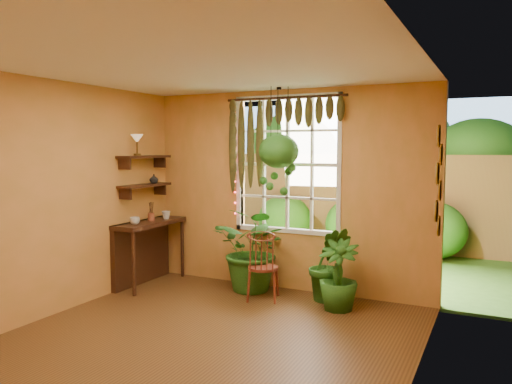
# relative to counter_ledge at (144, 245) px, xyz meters

# --- Properties ---
(floor) EXTENTS (4.50, 4.50, 0.00)m
(floor) POSITION_rel_counter_ledge_xyz_m (1.91, -1.60, -0.55)
(floor) COLOR brown
(floor) RESTS_ON ground
(ceiling) EXTENTS (4.50, 4.50, 0.00)m
(ceiling) POSITION_rel_counter_ledge_xyz_m (1.91, -1.60, 2.15)
(ceiling) COLOR white
(ceiling) RESTS_ON wall_back
(wall_back) EXTENTS (4.00, 0.00, 4.00)m
(wall_back) POSITION_rel_counter_ledge_xyz_m (1.91, 0.65, 0.80)
(wall_back) COLOR #DE924C
(wall_back) RESTS_ON floor
(wall_left) EXTENTS (0.00, 4.50, 4.50)m
(wall_left) POSITION_rel_counter_ledge_xyz_m (-0.09, -1.60, 0.80)
(wall_left) COLOR #DE924C
(wall_left) RESTS_ON floor
(wall_right) EXTENTS (0.00, 4.50, 4.50)m
(wall_right) POSITION_rel_counter_ledge_xyz_m (3.91, -1.60, 0.80)
(wall_right) COLOR #DE924C
(wall_right) RESTS_ON floor
(window) EXTENTS (1.52, 0.10, 1.86)m
(window) POSITION_rel_counter_ledge_xyz_m (1.91, 0.68, 1.15)
(window) COLOR white
(window) RESTS_ON wall_back
(valance_vine) EXTENTS (1.70, 0.12, 1.10)m
(valance_vine) POSITION_rel_counter_ledge_xyz_m (1.82, 0.56, 1.73)
(valance_vine) COLOR #381D0F
(valance_vine) RESTS_ON window
(string_lights) EXTENTS (0.03, 0.03, 1.54)m
(string_lights) POSITION_rel_counter_ledge_xyz_m (1.15, 0.59, 1.20)
(string_lights) COLOR #FF2633
(string_lights) RESTS_ON window
(wall_plates) EXTENTS (0.04, 0.32, 1.10)m
(wall_plates) POSITION_rel_counter_ledge_xyz_m (3.89, 0.19, 1.00)
(wall_plates) COLOR #F7E9CA
(wall_plates) RESTS_ON wall_right
(counter_ledge) EXTENTS (0.40, 1.20, 0.90)m
(counter_ledge) POSITION_rel_counter_ledge_xyz_m (0.00, 0.00, 0.00)
(counter_ledge) COLOR #381D0F
(counter_ledge) RESTS_ON floor
(shelf_lower) EXTENTS (0.25, 0.90, 0.04)m
(shelf_lower) POSITION_rel_counter_ledge_xyz_m (0.03, 0.00, 0.85)
(shelf_lower) COLOR #381D0F
(shelf_lower) RESTS_ON wall_left
(shelf_upper) EXTENTS (0.25, 0.90, 0.04)m
(shelf_upper) POSITION_rel_counter_ledge_xyz_m (0.03, 0.00, 1.25)
(shelf_upper) COLOR #381D0F
(shelf_upper) RESTS_ON wall_left
(backyard) EXTENTS (14.00, 10.00, 12.00)m
(backyard) POSITION_rel_counter_ledge_xyz_m (2.15, 5.27, 0.73)
(backyard) COLOR #2F5C1A
(backyard) RESTS_ON ground
(windsor_chair) EXTENTS (0.49, 0.50, 1.04)m
(windsor_chair) POSITION_rel_counter_ledge_xyz_m (1.85, 0.03, -0.25)
(windsor_chair) COLOR maroon
(windsor_chair) RESTS_ON floor
(potted_plant_left) EXTENTS (1.14, 1.02, 1.14)m
(potted_plant_left) POSITION_rel_counter_ledge_xyz_m (1.58, 0.34, 0.02)
(potted_plant_left) COLOR #124514
(potted_plant_left) RESTS_ON floor
(potted_plant_mid) EXTENTS (0.63, 0.57, 0.94)m
(potted_plant_mid) POSITION_rel_counter_ledge_xyz_m (2.62, 0.35, -0.08)
(potted_plant_mid) COLOR #124514
(potted_plant_mid) RESTS_ON floor
(potted_plant_right) EXTENTS (0.51, 0.51, 0.84)m
(potted_plant_right) POSITION_rel_counter_ledge_xyz_m (2.82, 0.08, -0.13)
(potted_plant_right) COLOR #124514
(potted_plant_right) RESTS_ON floor
(hanging_basket) EXTENTS (0.52, 0.52, 1.40)m
(hanging_basket) POSITION_rel_counter_ledge_xyz_m (1.92, 0.36, 1.30)
(hanging_basket) COLOR black
(hanging_basket) RESTS_ON ceiling
(cup_a) EXTENTS (0.13, 0.13, 0.10)m
(cup_a) POSITION_rel_counter_ledge_xyz_m (0.13, -0.34, 0.40)
(cup_a) COLOR silver
(cup_a) RESTS_ON counter_ledge
(cup_b) EXTENTS (0.16, 0.16, 0.11)m
(cup_b) POSITION_rel_counter_ledge_xyz_m (0.19, 0.27, 0.41)
(cup_b) COLOR beige
(cup_b) RESTS_ON counter_ledge
(brush_jar) EXTENTS (0.09, 0.09, 0.34)m
(brush_jar) POSITION_rel_counter_ledge_xyz_m (0.11, 0.03, 0.48)
(brush_jar) COLOR brown
(brush_jar) RESTS_ON counter_ledge
(shelf_vase) EXTENTS (0.17, 0.17, 0.13)m
(shelf_vase) POSITION_rel_counter_ledge_xyz_m (0.04, 0.20, 0.93)
(shelf_vase) COLOR #B2AD99
(shelf_vase) RESTS_ON shelf_lower
(tiffany_lamp) EXTENTS (0.17, 0.17, 0.29)m
(tiffany_lamp) POSITION_rel_counter_ledge_xyz_m (0.05, -0.17, 1.48)
(tiffany_lamp) COLOR brown
(tiffany_lamp) RESTS_ON shelf_upper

